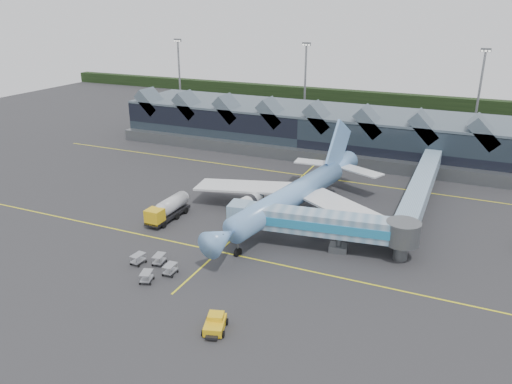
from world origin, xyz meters
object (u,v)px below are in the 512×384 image
at_px(main_airliner, 295,194).
at_px(pushback_tug, 215,324).
at_px(jet_bridge, 331,225).
at_px(fuel_truck, 169,208).

distance_m(main_airliner, pushback_tug, 31.74).
bearing_deg(pushback_tug, jet_bridge, 58.05).
xyz_separation_m(main_airliner, pushback_tug, (2.49, -31.47, -3.28)).
height_order(main_airliner, pushback_tug, main_airliner).
bearing_deg(fuel_truck, main_airliner, 26.39).
distance_m(jet_bridge, pushback_tug, 23.70).
relative_size(fuel_truck, pushback_tug, 2.48).
distance_m(main_airliner, jet_bridge, 12.19).
bearing_deg(jet_bridge, pushback_tug, -112.17).
distance_m(fuel_truck, pushback_tug, 30.83).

